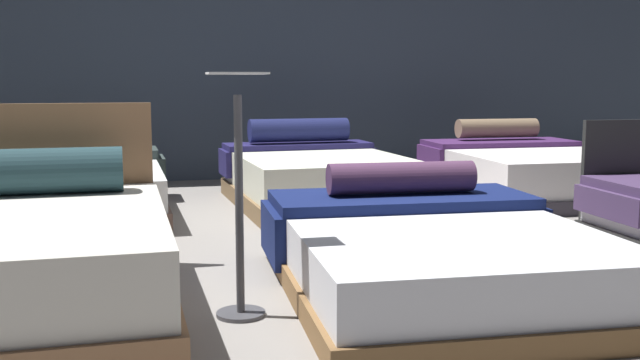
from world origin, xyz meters
TOP-DOWN VIEW (x-y plane):
  - ground_plane at (0.00, 0.00)m, footprint 18.00×18.00m
  - showroom_back_wall at (0.00, 3.61)m, footprint 18.00×0.06m
  - bed_0 at (-2.18, -1.17)m, footprint 1.61×2.00m
  - bed_1 at (-0.01, -1.21)m, footprint 1.72×2.13m
  - bed_3 at (-2.15, 1.62)m, footprint 1.67×2.17m
  - bed_4 at (0.01, 1.68)m, footprint 1.62×2.04m
  - bed_5 at (2.16, 1.63)m, footprint 1.64×2.08m
  - price_sign at (-1.08, -1.41)m, footprint 0.28×0.24m

SIDE VIEW (x-z plane):
  - ground_plane at x=0.00m, z-range -0.02..0.00m
  - bed_1 at x=-0.01m, z-range -0.11..0.53m
  - bed_3 at x=-2.15m, z-range -0.03..0.46m
  - bed_5 at x=2.16m, z-range -0.12..0.61m
  - bed_4 at x=0.01m, z-range -0.13..0.63m
  - bed_0 at x=-2.18m, z-range -0.22..0.78m
  - price_sign at x=-1.08m, z-range -0.13..1.05m
  - showroom_back_wall at x=0.00m, z-range 0.00..3.50m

